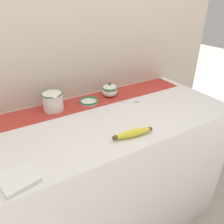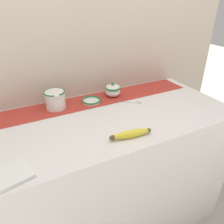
# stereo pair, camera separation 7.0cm
# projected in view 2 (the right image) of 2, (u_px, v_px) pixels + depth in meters

# --- Properties ---
(ground_plane) EXTENTS (12.00, 12.00, 0.00)m
(ground_plane) POSITION_uv_depth(u_px,v_px,m) (114.00, 215.00, 1.71)
(ground_plane) COLOR #B2A899
(countertop) EXTENTS (1.39, 0.69, 0.91)m
(countertop) POSITION_uv_depth(u_px,v_px,m) (115.00, 172.00, 1.49)
(countertop) COLOR silver
(countertop) RESTS_ON ground_plane
(back_wall) EXTENTS (2.19, 0.04, 2.40)m
(back_wall) POSITION_uv_depth(u_px,v_px,m) (90.00, 51.00, 1.42)
(back_wall) COLOR beige
(back_wall) RESTS_ON ground_plane
(table_runner) EXTENTS (1.28, 0.21, 0.00)m
(table_runner) POSITION_uv_depth(u_px,v_px,m) (99.00, 99.00, 1.46)
(table_runner) COLOR #B23328
(table_runner) RESTS_ON countertop
(cream_pitcher) EXTENTS (0.13, 0.15, 0.11)m
(cream_pitcher) POSITION_uv_depth(u_px,v_px,m) (55.00, 99.00, 1.31)
(cream_pitcher) COLOR white
(cream_pitcher) RESTS_ON countertop
(sugar_bowl) EXTENTS (0.11, 0.11, 0.10)m
(sugar_bowl) POSITION_uv_depth(u_px,v_px,m) (113.00, 90.00, 1.48)
(sugar_bowl) COLOR white
(sugar_bowl) RESTS_ON countertop
(small_dish) EXTENTS (0.12, 0.12, 0.02)m
(small_dish) POSITION_uv_depth(u_px,v_px,m) (91.00, 101.00, 1.41)
(small_dish) COLOR white
(small_dish) RESTS_ON countertop
(banana) EXTENTS (0.22, 0.07, 0.04)m
(banana) POSITION_uv_depth(u_px,v_px,m) (131.00, 134.00, 1.06)
(banana) COLOR yellow
(banana) RESTS_ON countertop
(spoon) EXTENTS (0.14, 0.09, 0.01)m
(spoon) POSITION_uv_depth(u_px,v_px,m) (138.00, 102.00, 1.41)
(spoon) COLOR silver
(spoon) RESTS_ON countertop
(napkin_stack) EXTENTS (0.15, 0.15, 0.02)m
(napkin_stack) POSITION_uv_depth(u_px,v_px,m) (13.00, 174.00, 0.84)
(napkin_stack) COLOR white
(napkin_stack) RESTS_ON countertop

